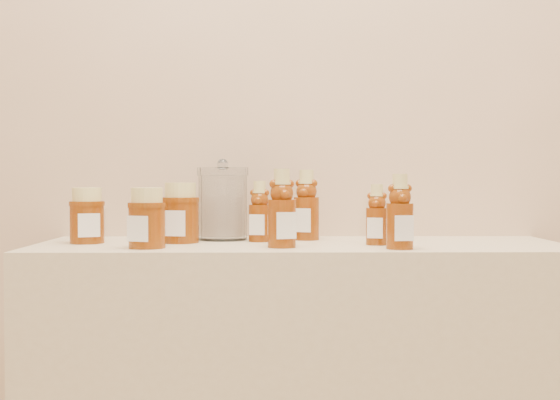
{
  "coord_description": "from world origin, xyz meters",
  "views": [
    {
      "loc": [
        -0.06,
        -0.05,
        1.05
      ],
      "look_at": [
        -0.05,
        1.52,
        1.0
      ],
      "focal_mm": 45.0,
      "sensor_mm": 36.0,
      "label": 1
    }
  ],
  "objects_px": {
    "bear_bottle_front_left": "(282,203)",
    "glass_canister": "(223,201)",
    "bear_bottle_back_left": "(260,207)",
    "honey_jar_left": "(87,215)"
  },
  "relations": [
    {
      "from": "bear_bottle_front_left",
      "to": "glass_canister",
      "type": "relative_size",
      "value": 1.0
    },
    {
      "from": "bear_bottle_back_left",
      "to": "glass_canister",
      "type": "relative_size",
      "value": 0.85
    },
    {
      "from": "honey_jar_left",
      "to": "bear_bottle_front_left",
      "type": "bearing_deg",
      "value": -34.36
    },
    {
      "from": "bear_bottle_back_left",
      "to": "bear_bottle_front_left",
      "type": "xyz_separation_m",
      "value": [
        0.05,
        -0.14,
        0.01
      ]
    },
    {
      "from": "honey_jar_left",
      "to": "glass_canister",
      "type": "bearing_deg",
      "value": -5.25
    },
    {
      "from": "bear_bottle_back_left",
      "to": "glass_canister",
      "type": "distance_m",
      "value": 0.1
    },
    {
      "from": "glass_canister",
      "to": "bear_bottle_front_left",
      "type": "bearing_deg",
      "value": -53.8
    },
    {
      "from": "bear_bottle_back_left",
      "to": "glass_canister",
      "type": "bearing_deg",
      "value": 164.28
    },
    {
      "from": "honey_jar_left",
      "to": "glass_canister",
      "type": "distance_m",
      "value": 0.32
    },
    {
      "from": "honey_jar_left",
      "to": "glass_canister",
      "type": "xyz_separation_m",
      "value": [
        0.3,
        0.09,
        0.03
      ]
    }
  ]
}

